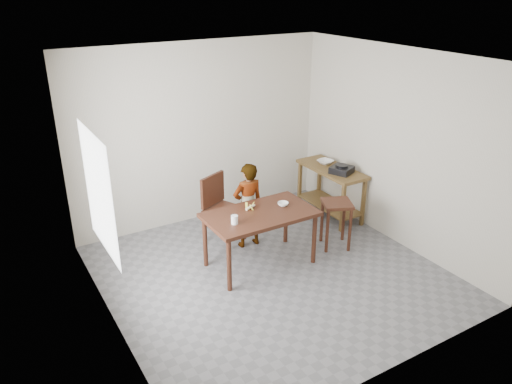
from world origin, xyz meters
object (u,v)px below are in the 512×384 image
dining_chair (225,210)px  stool (336,224)px  dining_table (260,239)px  prep_counter (330,192)px  child (248,205)px

dining_chair → stool: 1.56m
dining_table → dining_chair: size_ratio=1.45×
dining_chair → prep_counter: bearing=-27.1°
dining_chair → stool: dining_chair is taller
child → stool: 1.25m
dining_table → dining_chair: 0.81m
stool → child: bearing=147.6°
dining_table → stool: bearing=-6.3°
prep_counter → child: size_ratio=0.98×
dining_table → prep_counter: 1.86m
dining_table → stool: (1.16, -0.13, -0.04)m
dining_table → stool: size_ratio=2.07×
child → stool: size_ratio=1.81×
dining_chair → stool: size_ratio=1.43×
prep_counter → stool: size_ratio=1.77×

